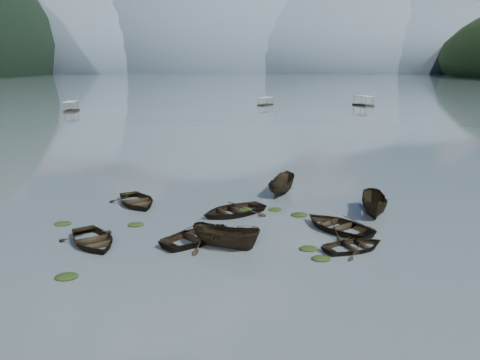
{
  "coord_description": "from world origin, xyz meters",
  "views": [
    {
      "loc": [
        -0.14,
        -22.86,
        10.48
      ],
      "look_at": [
        0.0,
        12.0,
        2.0
      ],
      "focal_mm": 35.0,
      "sensor_mm": 36.0,
      "label": 1
    }
  ],
  "objects_px": {
    "pontoon_left": "(72,111)",
    "pontoon_centre": "(265,105)",
    "rowboat_0": "(93,244)",
    "rowboat_3": "(337,230)"
  },
  "relations": [
    {
      "from": "rowboat_0",
      "to": "pontoon_centre",
      "type": "distance_m",
      "value": 105.67
    },
    {
      "from": "pontoon_centre",
      "to": "rowboat_0",
      "type": "bearing_deg",
      "value": -67.03
    },
    {
      "from": "rowboat_3",
      "to": "pontoon_left",
      "type": "xyz_separation_m",
      "value": [
        -46.47,
        83.52,
        0.0
      ]
    },
    {
      "from": "rowboat_3",
      "to": "pontoon_centre",
      "type": "height_order",
      "value": "pontoon_centre"
    },
    {
      "from": "rowboat_3",
      "to": "pontoon_centre",
      "type": "relative_size",
      "value": 0.95
    },
    {
      "from": "rowboat_0",
      "to": "rowboat_3",
      "type": "height_order",
      "value": "rowboat_3"
    },
    {
      "from": "rowboat_0",
      "to": "rowboat_3",
      "type": "distance_m",
      "value": 15.58
    },
    {
      "from": "pontoon_left",
      "to": "pontoon_centre",
      "type": "height_order",
      "value": "pontoon_left"
    },
    {
      "from": "pontoon_left",
      "to": "pontoon_centre",
      "type": "bearing_deg",
      "value": 15.31
    },
    {
      "from": "rowboat_0",
      "to": "pontoon_centre",
      "type": "bearing_deg",
      "value": 48.55
    }
  ]
}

